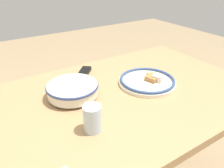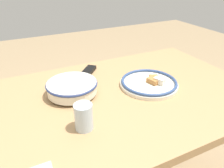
% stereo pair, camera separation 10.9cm
% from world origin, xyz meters
% --- Properties ---
extents(dining_table, '(1.56, 0.87, 0.78)m').
position_xyz_m(dining_table, '(0.00, 0.00, 0.69)').
color(dining_table, tan).
rests_on(dining_table, ground_plane).
extents(noodle_bowl, '(0.25, 0.25, 0.07)m').
position_xyz_m(noodle_bowl, '(-0.12, 0.10, 0.82)').
color(noodle_bowl, silver).
rests_on(noodle_bowl, dining_table).
extents(food_plate, '(0.30, 0.30, 0.05)m').
position_xyz_m(food_plate, '(0.27, 0.01, 0.79)').
color(food_plate, silver).
rests_on(food_plate, dining_table).
extents(tv_remote, '(0.15, 0.16, 0.02)m').
position_xyz_m(tv_remote, '(0.03, 0.29, 0.79)').
color(tv_remote, black).
rests_on(tv_remote, dining_table).
extents(drinking_glass, '(0.07, 0.07, 0.11)m').
position_xyz_m(drinking_glass, '(-0.15, -0.16, 0.83)').
color(drinking_glass, silver).
rests_on(drinking_glass, dining_table).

